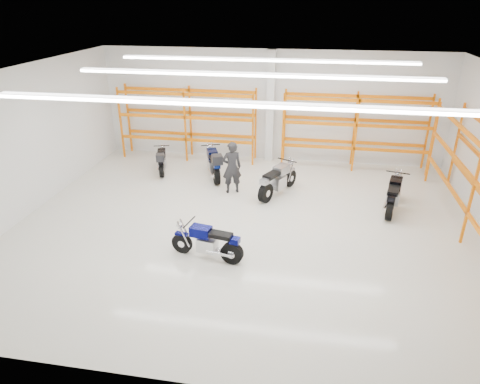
% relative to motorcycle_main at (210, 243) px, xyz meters
% --- Properties ---
extents(ground, '(14.00, 14.00, 0.00)m').
position_rel_motorcycle_main_xyz_m(ground, '(0.72, 1.98, -0.47)').
color(ground, beige).
rests_on(ground, ground).
extents(room_shell, '(14.02, 12.02, 4.51)m').
position_rel_motorcycle_main_xyz_m(room_shell, '(0.72, 2.01, 2.81)').
color(room_shell, white).
rests_on(room_shell, ground).
extents(motorcycle_main, '(2.03, 0.77, 1.00)m').
position_rel_motorcycle_main_xyz_m(motorcycle_main, '(0.00, 0.00, 0.00)').
color(motorcycle_main, black).
rests_on(motorcycle_main, ground).
extents(motorcycle_back_a, '(0.86, 1.91, 1.00)m').
position_rel_motorcycle_main_xyz_m(motorcycle_back_a, '(-3.28, 5.64, 0.01)').
color(motorcycle_back_a, black).
rests_on(motorcycle_back_a, ground).
extents(motorcycle_back_b, '(1.17, 2.26, 1.21)m').
position_rel_motorcycle_main_xyz_m(motorcycle_back_b, '(-1.13, 5.42, 0.11)').
color(motorcycle_back_b, black).
rests_on(motorcycle_back_b, ground).
extents(motorcycle_back_c, '(1.19, 2.12, 1.13)m').
position_rel_motorcycle_main_xyz_m(motorcycle_back_c, '(1.36, 4.29, 0.06)').
color(motorcycle_back_c, black).
rests_on(motorcycle_back_c, ground).
extents(motorcycle_back_d, '(0.93, 2.22, 1.11)m').
position_rel_motorcycle_main_xyz_m(motorcycle_back_d, '(5.16, 3.74, 0.05)').
color(motorcycle_back_d, black).
rests_on(motorcycle_back_d, ground).
extents(standing_man, '(0.80, 0.67, 1.87)m').
position_rel_motorcycle_main_xyz_m(standing_man, '(-0.22, 4.27, 0.46)').
color(standing_man, black).
rests_on(standing_man, ground).
extents(structural_column, '(0.32, 0.32, 4.50)m').
position_rel_motorcycle_main_xyz_m(structural_column, '(0.72, 7.80, 1.78)').
color(structural_column, white).
rests_on(structural_column, ground).
extents(pallet_racking_back_left, '(5.67, 0.87, 3.00)m').
position_rel_motorcycle_main_xyz_m(pallet_racking_back_left, '(-2.68, 7.46, 1.32)').
color(pallet_racking_back_left, orange).
rests_on(pallet_racking_back_left, ground).
extents(pallet_racking_back_right, '(5.67, 0.87, 3.00)m').
position_rel_motorcycle_main_xyz_m(pallet_racking_back_right, '(4.12, 7.46, 1.32)').
color(pallet_racking_back_right, orange).
rests_on(pallet_racking_back_right, ground).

